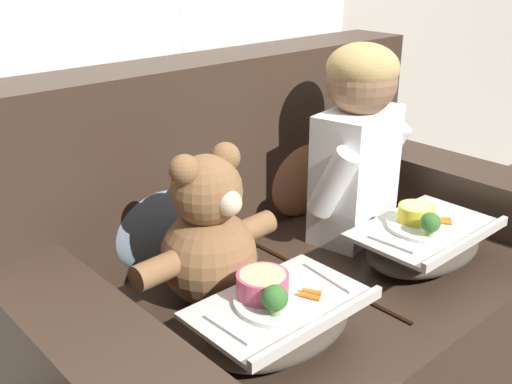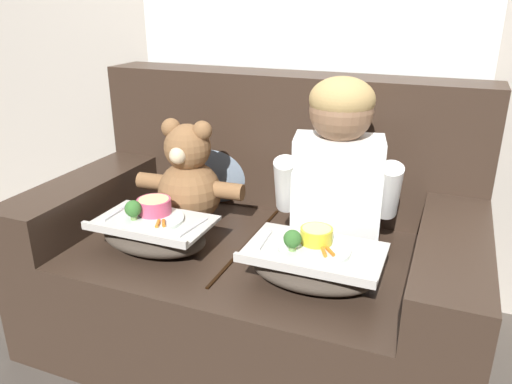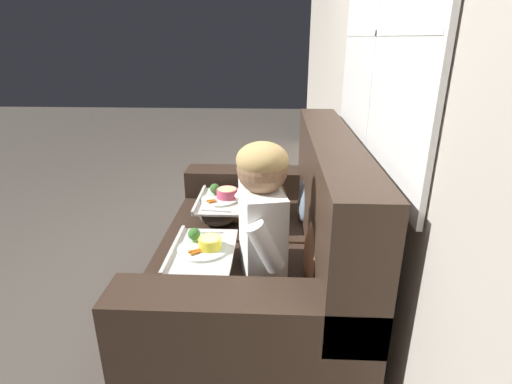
{
  "view_description": "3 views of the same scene",
  "coord_description": "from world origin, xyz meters",
  "views": [
    {
      "loc": [
        -1.14,
        -1.06,
        1.34
      ],
      "look_at": [
        -0.07,
        0.12,
        0.68
      ],
      "focal_mm": 42.0,
      "sensor_mm": 36.0,
      "label": 1
    },
    {
      "loc": [
        0.66,
        -1.59,
        1.32
      ],
      "look_at": [
        -0.03,
        0.11,
        0.6
      ],
      "focal_mm": 35.0,
      "sensor_mm": 36.0,
      "label": 2
    },
    {
      "loc": [
        1.89,
        0.1,
        1.47
      ],
      "look_at": [
        0.11,
        0.02,
        0.78
      ],
      "focal_mm": 28.0,
      "sensor_mm": 36.0,
      "label": 3
    }
  ],
  "objects": [
    {
      "name": "lap_tray_child",
      "position": [
        0.3,
        -0.22,
        0.52
      ],
      "size": [
        0.44,
        0.29,
        0.2
      ],
      "color": "#473D33",
      "rests_on": "child_figure"
    },
    {
      "name": "couch",
      "position": [
        0.0,
        0.08,
        0.35
      ],
      "size": [
        1.64,
        0.99,
        1.03
      ],
      "color": "#38281E",
      "rests_on": "ground_plane"
    },
    {
      "name": "lap_tray_teddy",
      "position": [
        -0.3,
        -0.22,
        0.52
      ],
      "size": [
        0.42,
        0.27,
        0.2
      ],
      "color": "#473D33",
      "rests_on": "teddy_bear"
    },
    {
      "name": "throw_pillow_behind_child",
      "position": [
        0.3,
        0.31,
        0.63
      ],
      "size": [
        0.37,
        0.18,
        0.39
      ],
      "color": "#B2754C",
      "rests_on": "couch"
    },
    {
      "name": "ground_plane",
      "position": [
        0.0,
        0.0,
        0.0
      ],
      "size": [
        14.0,
        14.0,
        0.0
      ],
      "primitive_type": "plane",
      "color": "#4C443D"
    },
    {
      "name": "teddy_bear",
      "position": [
        -0.3,
        0.05,
        0.63
      ],
      "size": [
        0.46,
        0.32,
        0.43
      ],
      "color": "brown",
      "rests_on": "couch"
    },
    {
      "name": "throw_pillow_behind_teddy",
      "position": [
        -0.3,
        0.31,
        0.63
      ],
      "size": [
        0.36,
        0.17,
        0.37
      ],
      "color": "slate",
      "rests_on": "couch"
    },
    {
      "name": "child_figure",
      "position": [
        0.3,
        0.05,
        0.79
      ],
      "size": [
        0.46,
        0.26,
        0.62
      ],
      "color": "white",
      "rests_on": "couch"
    },
    {
      "name": "wall_back_with_window",
      "position": [
        0.0,
        0.59,
        1.31
      ],
      "size": [
        8.0,
        0.08,
        2.6
      ],
      "color": "#BCB2A3",
      "rests_on": "ground_plane"
    }
  ]
}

